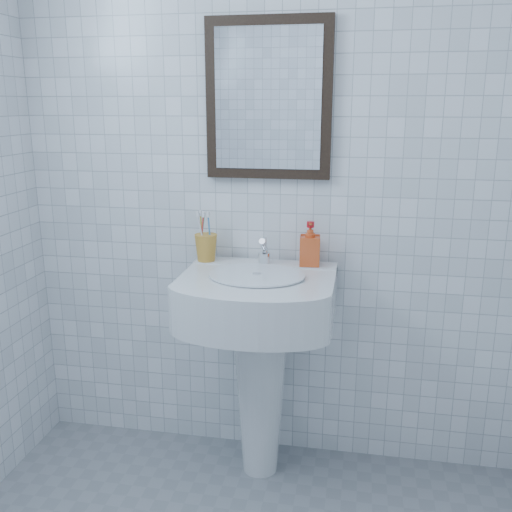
# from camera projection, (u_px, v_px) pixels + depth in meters

# --- Properties ---
(wall_back) EXTENTS (2.20, 0.02, 2.50)m
(wall_back) POSITION_uv_depth(u_px,v_px,m) (281.00, 175.00, 2.32)
(wall_back) COLOR white
(wall_back) RESTS_ON ground
(washbasin) EXTENTS (0.59, 0.43, 0.91)m
(washbasin) POSITION_uv_depth(u_px,v_px,m) (259.00, 341.00, 2.30)
(washbasin) COLOR white
(washbasin) RESTS_ON ground
(faucet) EXTENTS (0.05, 0.10, 0.12)m
(faucet) POSITION_uv_depth(u_px,v_px,m) (264.00, 253.00, 2.31)
(faucet) COLOR silver
(faucet) RESTS_ON washbasin
(toothbrush_cup) EXTENTS (0.12, 0.12, 0.11)m
(toothbrush_cup) POSITION_uv_depth(u_px,v_px,m) (206.00, 248.00, 2.36)
(toothbrush_cup) COLOR gold
(toothbrush_cup) RESTS_ON washbasin
(soap_dispenser) EXTENTS (0.09, 0.09, 0.18)m
(soap_dispenser) POSITION_uv_depth(u_px,v_px,m) (310.00, 244.00, 2.29)
(soap_dispenser) COLOR #DC4815
(soap_dispenser) RESTS_ON washbasin
(wall_mirror) EXTENTS (0.50, 0.04, 0.62)m
(wall_mirror) POSITION_uv_depth(u_px,v_px,m) (268.00, 99.00, 2.24)
(wall_mirror) COLOR black
(wall_mirror) RESTS_ON wall_back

